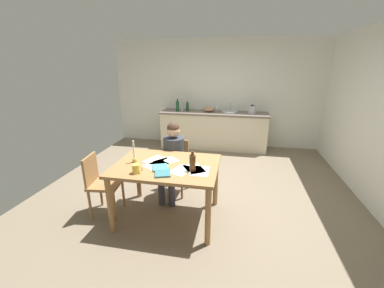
# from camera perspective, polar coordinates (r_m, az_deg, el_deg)

# --- Properties ---
(ground_plane) EXTENTS (5.20, 5.20, 0.04)m
(ground_plane) POSITION_cam_1_polar(r_m,az_deg,el_deg) (4.15, 1.45, -11.06)
(ground_plane) COLOR #7A6B56
(wall_back) EXTENTS (5.20, 0.12, 2.60)m
(wall_back) POSITION_cam_1_polar(r_m,az_deg,el_deg) (6.23, 5.67, 11.77)
(wall_back) COLOR silver
(wall_back) RESTS_ON ground
(kitchen_counter) EXTENTS (2.61, 0.64, 0.90)m
(kitchen_counter) POSITION_cam_1_polar(r_m,az_deg,el_deg) (6.04, 5.08, 3.36)
(kitchen_counter) COLOR beige
(kitchen_counter) RESTS_ON ground
(dining_table) EXTENTS (1.33, 0.98, 0.79)m
(dining_table) POSITION_cam_1_polar(r_m,az_deg,el_deg) (3.19, -6.00, -6.55)
(dining_table) COLOR #9E7042
(dining_table) RESTS_ON ground
(chair_at_table) EXTENTS (0.42, 0.42, 0.86)m
(chair_at_table) POSITION_cam_1_polar(r_m,az_deg,el_deg) (3.93, -3.89, -4.76)
(chair_at_table) COLOR #9E7042
(chair_at_table) RESTS_ON ground
(person_seated) EXTENTS (0.34, 0.60, 1.19)m
(person_seated) POSITION_cam_1_polar(r_m,az_deg,el_deg) (3.73, -4.64, -2.79)
(person_seated) COLOR #333842
(person_seated) RESTS_ON ground
(chair_side_empty) EXTENTS (0.45, 0.45, 0.86)m
(chair_side_empty) POSITION_cam_1_polar(r_m,az_deg,el_deg) (3.58, -20.79, -8.41)
(chair_side_empty) COLOR #9E7042
(chair_side_empty) RESTS_ON ground
(coffee_mug) EXTENTS (0.13, 0.09, 0.11)m
(coffee_mug) POSITION_cam_1_polar(r_m,az_deg,el_deg) (2.94, -13.10, -5.72)
(coffee_mug) COLOR #F2CC4C
(coffee_mug) RESTS_ON dining_table
(candlestick) EXTENTS (0.06, 0.06, 0.30)m
(candlestick) POSITION_cam_1_polar(r_m,az_deg,el_deg) (3.25, -13.51, -2.80)
(candlestick) COLOR gold
(candlestick) RESTS_ON dining_table
(book_magazine) EXTENTS (0.25, 0.26, 0.02)m
(book_magazine) POSITION_cam_1_polar(r_m,az_deg,el_deg) (3.03, -7.54, -5.56)
(book_magazine) COLOR teal
(book_magazine) RESTS_ON dining_table
(book_cookery) EXTENTS (0.25, 0.29, 0.02)m
(book_cookery) POSITION_cam_1_polar(r_m,az_deg,el_deg) (2.90, -6.98, -6.73)
(book_cookery) COLOR #37737A
(book_cookery) RESTS_ON dining_table
(paper_letter) EXTENTS (0.31, 0.36, 0.00)m
(paper_letter) POSITION_cam_1_polar(r_m,az_deg,el_deg) (3.30, -8.65, -3.73)
(paper_letter) COLOR white
(paper_letter) RESTS_ON dining_table
(paper_bill) EXTENTS (0.23, 0.31, 0.00)m
(paper_bill) POSITION_cam_1_polar(r_m,az_deg,el_deg) (2.94, 1.92, -6.38)
(paper_bill) COLOR white
(paper_bill) RESTS_ON dining_table
(paper_envelope) EXTENTS (0.35, 0.36, 0.00)m
(paper_envelope) POSITION_cam_1_polar(r_m,az_deg,el_deg) (3.24, -6.13, -4.02)
(paper_envelope) COLOR white
(paper_envelope) RESTS_ON dining_table
(paper_receipt) EXTENTS (0.34, 0.36, 0.00)m
(paper_receipt) POSITION_cam_1_polar(r_m,az_deg,el_deg) (3.00, 0.51, -5.84)
(paper_receipt) COLOR white
(paper_receipt) RESTS_ON dining_table
(paper_notice) EXTENTS (0.34, 0.36, 0.00)m
(paper_notice) POSITION_cam_1_polar(r_m,az_deg,el_deg) (3.15, -8.51, -4.85)
(paper_notice) COLOR white
(paper_notice) RESTS_ON dining_table
(paper_flyer) EXTENTS (0.30, 0.35, 0.00)m
(paper_flyer) POSITION_cam_1_polar(r_m,az_deg,el_deg) (2.97, -2.48, -6.17)
(paper_flyer) COLOR white
(paper_flyer) RESTS_ON dining_table
(wine_bottle_on_table) EXTENTS (0.08, 0.08, 0.25)m
(wine_bottle_on_table) POSITION_cam_1_polar(r_m,az_deg,el_deg) (2.91, 0.12, -4.40)
(wine_bottle_on_table) COLOR #593319
(wine_bottle_on_table) RESTS_ON dining_table
(sink_unit) EXTENTS (0.36, 0.36, 0.24)m
(sink_unit) POSITION_cam_1_polar(r_m,az_deg,el_deg) (5.91, 8.96, 7.56)
(sink_unit) COLOR #B2B7BC
(sink_unit) RESTS_ON kitchen_counter
(bottle_oil) EXTENTS (0.07, 0.07, 0.31)m
(bottle_oil) POSITION_cam_1_polar(r_m,az_deg,el_deg) (6.02, -3.47, 8.99)
(bottle_oil) COLOR #194C23
(bottle_oil) RESTS_ON kitchen_counter
(bottle_vinegar) EXTENTS (0.06, 0.06, 0.30)m
(bottle_vinegar) POSITION_cam_1_polar(r_m,az_deg,el_deg) (5.96, -2.35, 8.90)
(bottle_vinegar) COLOR #8C999E
(bottle_vinegar) RESTS_ON kitchen_counter
(bottle_wine_red) EXTENTS (0.07, 0.07, 0.25)m
(bottle_wine_red) POSITION_cam_1_polar(r_m,az_deg,el_deg) (6.04, -1.08, 8.81)
(bottle_wine_red) COLOR #194C23
(bottle_wine_red) RESTS_ON kitchen_counter
(mixing_bowl) EXTENTS (0.27, 0.27, 0.12)m
(mixing_bowl) POSITION_cam_1_polar(r_m,az_deg,el_deg) (5.99, 4.04, 8.26)
(mixing_bowl) COLOR tan
(mixing_bowl) RESTS_ON kitchen_counter
(stovetop_kettle) EXTENTS (0.18, 0.18, 0.22)m
(stovetop_kettle) POSITION_cam_1_polar(r_m,az_deg,el_deg) (5.90, 14.03, 7.96)
(stovetop_kettle) COLOR #B7BABF
(stovetop_kettle) RESTS_ON kitchen_counter
(wine_glass_near_sink) EXTENTS (0.07, 0.07, 0.15)m
(wine_glass_near_sink) POSITION_cam_1_polar(r_m,az_deg,el_deg) (6.06, 5.88, 8.78)
(wine_glass_near_sink) COLOR silver
(wine_glass_near_sink) RESTS_ON kitchen_counter
(wine_glass_by_kettle) EXTENTS (0.07, 0.07, 0.15)m
(wine_glass_by_kettle) POSITION_cam_1_polar(r_m,az_deg,el_deg) (6.07, 4.74, 8.84)
(wine_glass_by_kettle) COLOR silver
(wine_glass_by_kettle) RESTS_ON kitchen_counter
(wine_glass_back_left) EXTENTS (0.07, 0.07, 0.15)m
(wine_glass_back_left) POSITION_cam_1_polar(r_m,az_deg,el_deg) (6.08, 3.80, 8.88)
(wine_glass_back_left) COLOR silver
(wine_glass_back_left) RESTS_ON kitchen_counter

